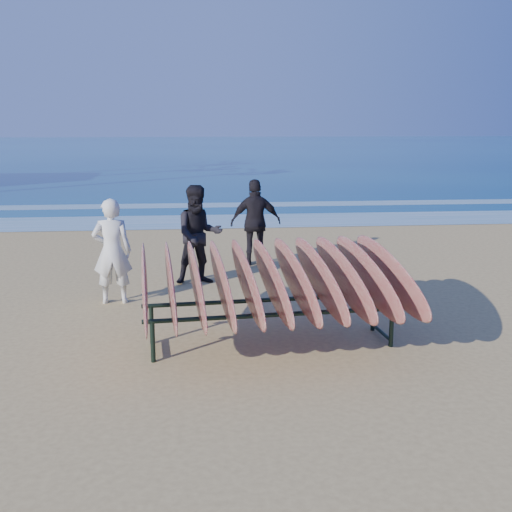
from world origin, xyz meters
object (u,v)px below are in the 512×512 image
object	(u,v)px
person_white	(112,251)
person_dark_b	(256,222)
surfboard_rack	(271,280)
person_dark_a	(199,235)

from	to	relation	value
person_white	person_dark_b	distance (m)	3.48
surfboard_rack	person_dark_b	xyz separation A→B (m)	(0.27, 4.62, -0.01)
surfboard_rack	person_dark_b	world-z (taller)	person_dark_b
surfboard_rack	person_dark_a	xyz separation A→B (m)	(-0.86, 3.25, 0.01)
person_white	person_dark_a	xyz separation A→B (m)	(1.34, 1.09, 0.04)
surfboard_rack	person_dark_b	size ratio (longest dim) A/B	2.00
person_dark_a	person_dark_b	world-z (taller)	person_dark_a
person_white	person_dark_a	bearing A→B (deg)	-141.78
person_dark_b	person_dark_a	bearing A→B (deg)	46.99
surfboard_rack	person_dark_a	bearing A→B (deg)	100.23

